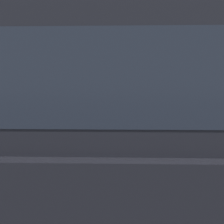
# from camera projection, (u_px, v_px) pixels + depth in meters

# --- Properties ---
(ground_plane) EXTENTS (80.00, 80.00, 0.00)m
(ground_plane) POSITION_uv_depth(u_px,v_px,m) (126.00, 201.00, 4.12)
(ground_plane) COLOR #2D2D30
(sidewalk) EXTENTS (2.53, 60.00, 0.18)m
(sidewalk) POSITION_uv_depth(u_px,v_px,m) (125.00, 169.00, 5.37)
(sidewalk) COLOR #A8A093
(sidewalk) RESTS_ON ground_plane
(fire_hydrant) EXTENTS (0.36, 0.46, 0.82)m
(fire_hydrant) POSITION_uv_depth(u_px,v_px,m) (131.00, 147.00, 4.74)
(fire_hydrant) COLOR gray
(fire_hydrant) RESTS_ON sidewalk
(person) EXTENTS (0.30, 0.20, 1.24)m
(person) POSITION_uv_depth(u_px,v_px,m) (93.00, 125.00, 4.81)
(person) COLOR #232328
(person) RESTS_ON sidewalk
(parked_truck_charcoal_near) EXTENTS (2.10, 5.20, 1.99)m
(parked_truck_charcoal_near) POSITION_uv_depth(u_px,v_px,m) (72.00, 135.00, 2.55)
(parked_truck_charcoal_near) COLOR black
(parked_truck_charcoal_near) RESTS_ON ground_plane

